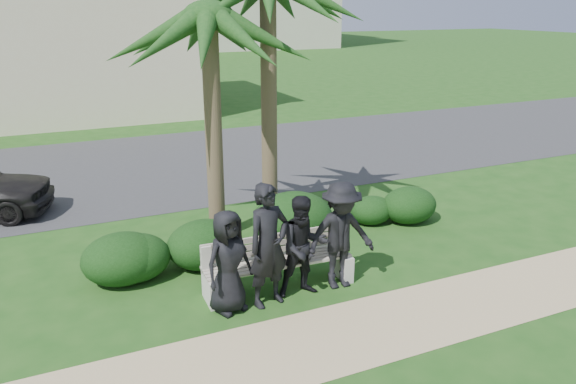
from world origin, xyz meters
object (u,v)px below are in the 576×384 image
object	(u,v)px
man_c	(304,246)
man_d	(341,236)
man_a	(228,262)
man_b	(269,245)
park_bench	(278,267)
palm_left	(209,19)

from	to	relation	value
man_c	man_d	size ratio (longest dim) A/B	0.92
man_a	man_c	bearing A→B (deg)	-20.11
man_b	man_c	bearing A→B (deg)	-9.73
man_b	man_c	distance (m)	0.63
park_bench	palm_left	xyz separation A→B (m)	(-0.25, 2.43, 3.76)
man_a	park_bench	bearing A→B (deg)	-0.67
man_c	palm_left	bearing A→B (deg)	106.61
palm_left	man_a	bearing A→B (deg)	-104.01
man_a	palm_left	xyz separation A→B (m)	(0.69, 2.75, 3.35)
man_c	man_d	bearing A→B (deg)	5.19
man_c	man_d	world-z (taller)	man_d
man_b	palm_left	world-z (taller)	palm_left
man_c	man_b	bearing A→B (deg)	-169.94
man_d	palm_left	xyz separation A→B (m)	(-1.19, 2.77, 3.25)
park_bench	man_c	bearing A→B (deg)	-47.28
park_bench	man_b	xyz separation A→B (m)	(-0.32, -0.38, 0.58)
man_a	man_b	world-z (taller)	man_b
man_b	man_d	world-z (taller)	man_b
park_bench	man_a	distance (m)	1.07
man_b	man_c	size ratio (longest dim) A/B	1.18
park_bench	palm_left	world-z (taller)	palm_left
man_d	palm_left	world-z (taller)	palm_left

